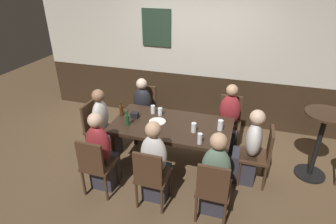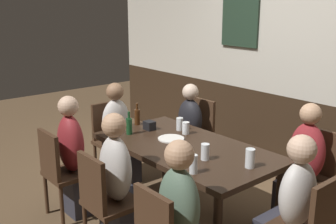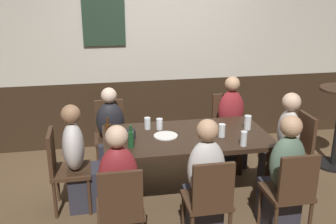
# 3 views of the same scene
# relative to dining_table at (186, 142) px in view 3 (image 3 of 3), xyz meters

# --- Properties ---
(ground_plane) EXTENTS (12.00, 12.00, 0.00)m
(ground_plane) POSITION_rel_dining_table_xyz_m (0.00, 0.00, -0.66)
(ground_plane) COLOR brown
(wall_back) EXTENTS (6.40, 0.13, 2.60)m
(wall_back) POSITION_rel_dining_table_xyz_m (-0.01, 1.65, 0.64)
(wall_back) COLOR #332316
(wall_back) RESTS_ON ground_plane
(dining_table) EXTENTS (1.75, 0.94, 0.74)m
(dining_table) POSITION_rel_dining_table_xyz_m (0.00, 0.00, 0.00)
(dining_table) COLOR black
(dining_table) RESTS_ON ground_plane
(chair_right_far) EXTENTS (0.40, 0.40, 0.88)m
(chair_right_far) POSITION_rel_dining_table_xyz_m (0.77, 0.89, -0.17)
(chair_right_far) COLOR #422B1C
(chair_right_far) RESTS_ON ground_plane
(chair_head_east) EXTENTS (0.40, 0.40, 0.88)m
(chair_head_east) POSITION_rel_dining_table_xyz_m (1.29, 0.00, -0.17)
(chair_head_east) COLOR #422B1C
(chair_head_east) RESTS_ON ground_plane
(chair_mid_near) EXTENTS (0.40, 0.40, 0.88)m
(chair_mid_near) POSITION_rel_dining_table_xyz_m (0.00, -0.89, -0.17)
(chair_mid_near) COLOR #422B1C
(chair_mid_near) RESTS_ON ground_plane
(chair_right_near) EXTENTS (0.40, 0.40, 0.88)m
(chair_right_near) POSITION_rel_dining_table_xyz_m (0.77, -0.89, -0.17)
(chair_right_near) COLOR #422B1C
(chair_right_near) RESTS_ON ground_plane
(chair_left_far) EXTENTS (0.40, 0.40, 0.88)m
(chair_left_far) POSITION_rel_dining_table_xyz_m (-0.77, 0.89, -0.17)
(chair_left_far) COLOR #422B1C
(chair_left_far) RESTS_ON ground_plane
(chair_left_near) EXTENTS (0.40, 0.40, 0.88)m
(chair_left_near) POSITION_rel_dining_table_xyz_m (-0.77, -0.89, -0.17)
(chair_left_near) COLOR #422B1C
(chair_left_near) RESTS_ON ground_plane
(chair_head_west) EXTENTS (0.40, 0.40, 0.88)m
(chair_head_west) POSITION_rel_dining_table_xyz_m (-1.29, 0.00, -0.17)
(chair_head_west) COLOR #422B1C
(chair_head_west) RESTS_ON ground_plane
(person_right_far) EXTENTS (0.34, 0.37, 1.16)m
(person_right_far) POSITION_rel_dining_table_xyz_m (0.77, 0.72, -0.17)
(person_right_far) COLOR #2D2D38
(person_right_far) RESTS_ON ground_plane
(person_head_east) EXTENTS (0.37, 0.34, 1.15)m
(person_head_east) POSITION_rel_dining_table_xyz_m (1.13, 0.00, -0.18)
(person_head_east) COLOR #2D2D38
(person_head_east) RESTS_ON ground_plane
(person_mid_near) EXTENTS (0.34, 0.37, 1.19)m
(person_mid_near) POSITION_rel_dining_table_xyz_m (0.00, -0.73, -0.16)
(person_mid_near) COLOR #2D2D38
(person_mid_near) RESTS_ON ground_plane
(person_right_near) EXTENTS (0.34, 0.37, 1.17)m
(person_right_near) POSITION_rel_dining_table_xyz_m (0.77, -0.72, -0.17)
(person_right_near) COLOR #2D2D38
(person_right_near) RESTS_ON ground_plane
(person_left_far) EXTENTS (0.34, 0.37, 1.10)m
(person_left_far) POSITION_rel_dining_table_xyz_m (-0.77, 0.72, -0.20)
(person_left_far) COLOR #2D2D38
(person_left_far) RESTS_ON ground_plane
(person_left_near) EXTENTS (0.34, 0.37, 1.19)m
(person_left_near) POSITION_rel_dining_table_xyz_m (-0.77, -0.72, -0.16)
(person_left_near) COLOR #2D2D38
(person_left_near) RESTS_ON ground_plane
(person_head_west) EXTENTS (0.37, 0.34, 1.15)m
(person_head_west) POSITION_rel_dining_table_xyz_m (-1.13, 0.00, -0.18)
(person_head_west) COLOR #2D2D38
(person_head_west) RESTS_ON ground_plane
(pint_glass_amber) EXTENTS (0.06, 0.06, 0.15)m
(pint_glass_amber) POSITION_rel_dining_table_xyz_m (0.49, -0.38, 0.15)
(pint_glass_amber) COLOR silver
(pint_glass_amber) RESTS_ON dining_table
(pint_glass_pale) EXTENTS (0.07, 0.07, 0.13)m
(pint_glass_pale) POSITION_rel_dining_table_xyz_m (-0.38, 0.26, 0.13)
(pint_glass_pale) COLOR silver
(pint_glass_pale) RESTS_ON dining_table
(tumbler_short) EXTENTS (0.07, 0.07, 0.14)m
(tumbler_short) POSITION_rel_dining_table_xyz_m (0.36, -0.11, 0.14)
(tumbler_short) COLOR silver
(tumbler_short) RESTS_ON dining_table
(beer_glass_half) EXTENTS (0.07, 0.07, 0.12)m
(beer_glass_half) POSITION_rel_dining_table_xyz_m (-0.25, 0.22, 0.13)
(beer_glass_half) COLOR silver
(beer_glass_half) RESTS_ON dining_table
(tumbler_water) EXTENTS (0.08, 0.08, 0.16)m
(tumbler_water) POSITION_rel_dining_table_xyz_m (0.70, 0.05, 0.14)
(tumbler_water) COLOR silver
(tumbler_water) RESTS_ON dining_table
(beer_bottle_green) EXTENTS (0.06, 0.06, 0.23)m
(beer_bottle_green) POSITION_rel_dining_table_xyz_m (-0.61, -0.21, 0.17)
(beer_bottle_green) COLOR #194723
(beer_bottle_green) RESTS_ON dining_table
(beer_bottle_brown) EXTENTS (0.06, 0.06, 0.24)m
(beer_bottle_brown) POSITION_rel_dining_table_xyz_m (-0.82, 0.04, 0.17)
(beer_bottle_brown) COLOR #42230F
(beer_bottle_brown) RESTS_ON dining_table
(plate_white_large) EXTENTS (0.25, 0.25, 0.01)m
(plate_white_large) POSITION_rel_dining_table_xyz_m (-0.22, 0.01, 0.08)
(plate_white_large) COLOR white
(plate_white_large) RESTS_ON dining_table
(condiment_caddy) EXTENTS (0.11, 0.09, 0.09)m
(condiment_caddy) POSITION_rel_dining_table_xyz_m (-0.60, 0.03, 0.12)
(condiment_caddy) COLOR black
(condiment_caddy) RESTS_ON dining_table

